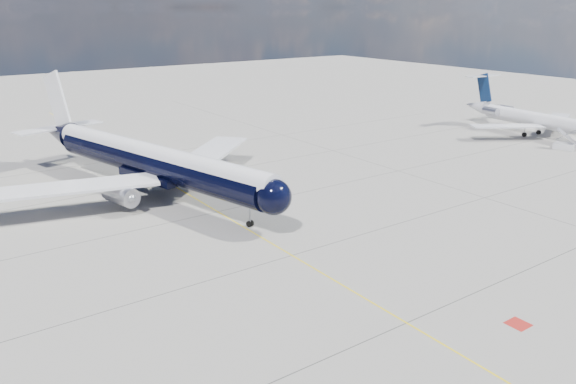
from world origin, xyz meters
TOP-DOWN VIEW (x-y plane):
  - ground at (0.00, 30.00)m, footprint 320.00×320.00m
  - taxiway_centerline at (0.00, 25.00)m, footprint 0.16×160.00m
  - red_marking at (6.80, -10.00)m, footprint 1.60×1.60m
  - main_airliner at (-3.69, 36.20)m, footprint 39.33×48.64m
  - regional_jet at (67.87, 28.47)m, footprint 26.84×30.95m
  - boarding_stair at (62.89, 18.21)m, footprint 3.40×3.84m

SIDE VIEW (x-z plane):
  - ground at x=0.00m, z-range 0.00..0.00m
  - taxiway_centerline at x=0.00m, z-range 0.00..0.01m
  - red_marking at x=6.80m, z-range 0.00..0.01m
  - boarding_stair at x=62.89m, z-range -1.13..2.46m
  - regional_jet at x=67.87m, z-range -1.93..8.55m
  - main_airliner at x=-3.69m, z-range -2.70..11.54m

